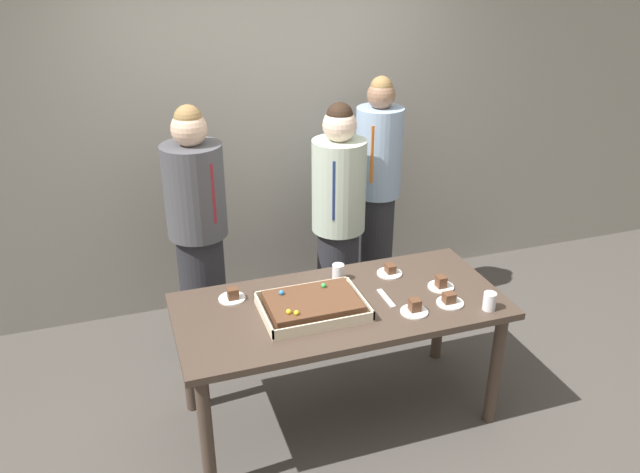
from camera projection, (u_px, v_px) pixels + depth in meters
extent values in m
plane|color=#4C4742|center=(339.00, 413.00, 3.84)|extent=(12.00, 12.00, 0.00)
cube|color=#9E998E|center=(265.00, 105.00, 4.56)|extent=(8.00, 0.12, 3.00)
cube|color=#47382D|center=(340.00, 306.00, 3.51)|extent=(1.81, 0.83, 0.04)
cylinder|color=#47382D|center=(206.00, 435.00, 3.15)|extent=(0.07, 0.07, 0.73)
cylinder|color=#47382D|center=(495.00, 369.00, 3.63)|extent=(0.07, 0.07, 0.73)
cylinder|color=#47382D|center=(188.00, 358.00, 3.72)|extent=(0.07, 0.07, 0.73)
cylinder|color=#47382D|center=(440.00, 310.00, 4.20)|extent=(0.07, 0.07, 0.73)
cube|color=beige|center=(313.00, 311.00, 3.42)|extent=(0.55, 0.41, 0.01)
cube|color=beige|center=(325.00, 325.00, 3.24)|extent=(0.55, 0.01, 0.05)
cube|color=beige|center=(302.00, 288.00, 3.58)|extent=(0.55, 0.01, 0.05)
cube|color=beige|center=(263.00, 314.00, 3.33)|extent=(0.01, 0.41, 0.05)
cube|color=beige|center=(360.00, 297.00, 3.49)|extent=(0.01, 0.41, 0.05)
cube|color=brown|center=(313.00, 304.00, 3.41)|extent=(0.48, 0.34, 0.07)
sphere|color=green|center=(324.00, 286.00, 3.50)|extent=(0.03, 0.03, 0.03)
sphere|color=yellow|center=(289.00, 312.00, 3.26)|extent=(0.03, 0.03, 0.03)
sphere|color=#2D84E0|center=(281.00, 293.00, 3.43)|extent=(0.03, 0.03, 0.03)
sphere|color=yellow|center=(296.00, 313.00, 3.25)|extent=(0.03, 0.03, 0.03)
cylinder|color=white|center=(450.00, 303.00, 3.50)|extent=(0.15, 0.15, 0.01)
cube|color=brown|center=(449.00, 298.00, 3.48)|extent=(0.06, 0.06, 0.06)
cylinder|color=white|center=(441.00, 287.00, 3.66)|extent=(0.15, 0.15, 0.01)
cube|color=brown|center=(441.00, 282.00, 3.63)|extent=(0.05, 0.06, 0.07)
cylinder|color=white|center=(232.00, 298.00, 3.54)|extent=(0.15, 0.15, 0.01)
cube|color=brown|center=(233.00, 293.00, 3.52)|extent=(0.06, 0.05, 0.06)
cylinder|color=white|center=(414.00, 312.00, 3.41)|extent=(0.15, 0.15, 0.01)
cube|color=brown|center=(415.00, 305.00, 3.40)|extent=(0.06, 0.06, 0.07)
cylinder|color=white|center=(390.00, 273.00, 3.80)|extent=(0.15, 0.15, 0.01)
cube|color=brown|center=(390.00, 268.00, 3.79)|extent=(0.05, 0.06, 0.05)
cylinder|color=white|center=(490.00, 301.00, 3.43)|extent=(0.07, 0.07, 0.10)
cylinder|color=white|center=(338.00, 272.00, 3.72)|extent=(0.07, 0.07, 0.10)
cube|color=silver|center=(386.00, 298.00, 3.54)|extent=(0.03, 0.20, 0.01)
cylinder|color=#28282D|center=(338.00, 280.00, 4.49)|extent=(0.29, 0.29, 0.80)
cylinder|color=#B7C6B2|center=(339.00, 186.00, 4.18)|extent=(0.36, 0.36, 0.62)
cube|color=navy|center=(335.00, 191.00, 4.02)|extent=(0.04, 0.02, 0.40)
sphere|color=beige|center=(340.00, 125.00, 4.01)|extent=(0.22, 0.22, 0.22)
sphere|color=black|center=(340.00, 116.00, 3.98)|extent=(0.17, 0.17, 0.17)
cylinder|color=#28282D|center=(204.00, 294.00, 4.25)|extent=(0.30, 0.30, 0.88)
cylinder|color=#4C4C51|center=(195.00, 191.00, 3.93)|extent=(0.38, 0.38, 0.59)
cube|color=maroon|center=(211.00, 194.00, 3.80)|extent=(0.04, 0.02, 0.38)
sphere|color=beige|center=(189.00, 129.00, 3.76)|extent=(0.22, 0.22, 0.22)
sphere|color=olive|center=(188.00, 119.00, 3.73)|extent=(0.17, 0.17, 0.17)
cylinder|color=#28282D|center=(375.00, 251.00, 4.78)|extent=(0.26, 0.26, 0.92)
cylinder|color=#93ADCC|center=(379.00, 152.00, 4.44)|extent=(0.33, 0.33, 0.63)
cube|color=orange|center=(373.00, 155.00, 4.30)|extent=(0.04, 0.02, 0.40)
sphere|color=#8C664C|center=(381.00, 95.00, 4.27)|extent=(0.19, 0.19, 0.19)
sphere|color=olive|center=(382.00, 87.00, 4.25)|extent=(0.15, 0.15, 0.15)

